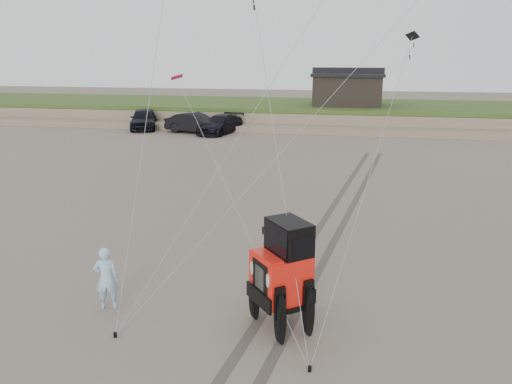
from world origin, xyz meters
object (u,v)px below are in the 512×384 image
at_px(cabin, 347,88).
at_px(man, 106,278).
at_px(jeep, 281,286).
at_px(truck_a, 144,119).
at_px(truck_c, 220,124).
at_px(truck_b, 195,123).

bearing_deg(cabin, man, -98.37).
distance_m(jeep, man, 4.50).
xyz_separation_m(truck_a, truck_c, (7.10, -1.09, -0.13)).
distance_m(cabin, truck_b, 14.68).
height_order(cabin, truck_c, cabin).
bearing_deg(truck_b, cabin, -43.49).
xyz_separation_m(truck_b, jeep, (11.18, -28.57, 0.24)).
height_order(truck_c, man, man).
bearing_deg(truck_a, cabin, 2.85).
distance_m(truck_c, jeep, 30.11).
bearing_deg(truck_c, truck_a, -174.03).
xyz_separation_m(cabin, truck_a, (-17.08, -6.79, -2.35)).
bearing_deg(man, truck_c, -100.63).
bearing_deg(truck_c, cabin, 53.01).
relative_size(cabin, truck_b, 1.29).
distance_m(cabin, jeep, 36.66).
xyz_separation_m(truck_b, truck_c, (2.08, 0.13, -0.07)).
relative_size(truck_b, truck_c, 0.96).
bearing_deg(truck_b, truck_a, 89.19).
distance_m(truck_a, truck_b, 5.16).
bearing_deg(cabin, truck_a, -158.32).
distance_m(cabin, truck_a, 18.53).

